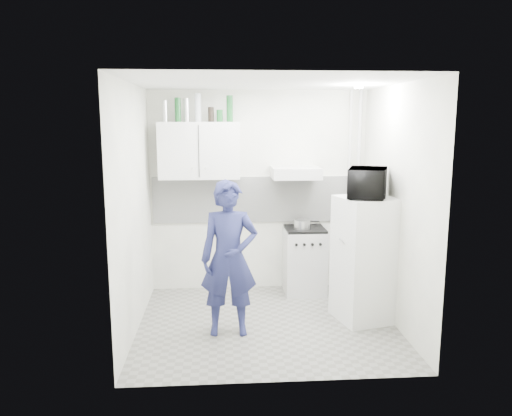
{
  "coord_description": "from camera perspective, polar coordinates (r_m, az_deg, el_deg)",
  "views": [
    {
      "loc": [
        -0.49,
        -5.19,
        2.22
      ],
      "look_at": [
        -0.1,
        0.3,
        1.25
      ],
      "focal_mm": 35.0,
      "sensor_mm": 36.0,
      "label": 1
    }
  ],
  "objects": [
    {
      "name": "canister_b",
      "position": [
        6.26,
        -4.17,
        10.46
      ],
      "size": [
        0.08,
        0.08,
        0.15
      ],
      "primitive_type": "cylinder",
      "color": "#144C1E",
      "rests_on": "upper_cabinet"
    },
    {
      "name": "ceiling_spot_fixture",
      "position": [
        5.6,
        11.67,
        13.38
      ],
      "size": [
        0.1,
        0.1,
        0.02
      ],
      "primitive_type": "cylinder",
      "color": "white",
      "rests_on": "ceiling"
    },
    {
      "name": "bottle_b",
      "position": [
        6.29,
        -8.92,
        11.03
      ],
      "size": [
        0.08,
        0.08,
        0.29
      ],
      "primitive_type": "cylinder",
      "color": "#144C1E",
      "rests_on": "upper_cabinet"
    },
    {
      "name": "saucepan",
      "position": [
        6.36,
        5.29,
        -1.85
      ],
      "size": [
        0.21,
        0.21,
        0.11
      ],
      "primitive_type": "cylinder",
      "color": "silver",
      "rests_on": "stove_top"
    },
    {
      "name": "backsplash",
      "position": [
        6.52,
        0.27,
        1.0
      ],
      "size": [
        2.74,
        0.03,
        0.6
      ],
      "primitive_type": "cube",
      "color": "white",
      "rests_on": "wall_back"
    },
    {
      "name": "range_hood",
      "position": [
        6.29,
        4.54,
        4.04
      ],
      "size": [
        0.6,
        0.5,
        0.14
      ],
      "primitive_type": "cube",
      "color": "silver",
      "rests_on": "wall_back"
    },
    {
      "name": "bottle_a",
      "position": [
        6.3,
        -10.37,
        10.83
      ],
      "size": [
        0.06,
        0.06,
        0.26
      ],
      "primitive_type": "cylinder",
      "color": "silver",
      "rests_on": "upper_cabinet"
    },
    {
      "name": "pipe_b",
      "position": [
        6.64,
        10.53,
        1.86
      ],
      "size": [
        0.04,
        0.04,
        2.6
      ],
      "primitive_type": "cylinder",
      "color": "silver",
      "rests_on": "floor"
    },
    {
      "name": "stove",
      "position": [
        6.54,
        5.55,
        -6.08
      ],
      "size": [
        0.52,
        0.52,
        0.83
      ],
      "primitive_type": "cube",
      "color": "silver",
      "rests_on": "floor"
    },
    {
      "name": "fridge",
      "position": [
        5.7,
        12.32,
        -5.73
      ],
      "size": [
        0.7,
        0.7,
        1.39
      ],
      "primitive_type": "cube",
      "rotation": [
        0.0,
        0.0,
        0.25
      ],
      "color": "white",
      "rests_on": "floor"
    },
    {
      "name": "bottle_c",
      "position": [
        6.28,
        -7.96,
        11.01
      ],
      "size": [
        0.07,
        0.07,
        0.28
      ],
      "primitive_type": "cylinder",
      "color": "silver",
      "rests_on": "upper_cabinet"
    },
    {
      "name": "wall_back",
      "position": [
        6.52,
        0.27,
        1.89
      ],
      "size": [
        2.8,
        0.0,
        2.8
      ],
      "primitive_type": "plane",
      "rotation": [
        1.57,
        0.0,
        0.0
      ],
      "color": "white",
      "rests_on": "floor"
    },
    {
      "name": "wall_left",
      "position": [
        5.35,
        -13.82,
        -0.2
      ],
      "size": [
        0.0,
        2.6,
        2.6
      ],
      "primitive_type": "plane",
      "rotation": [
        1.57,
        0.0,
        1.57
      ],
      "color": "white",
      "rests_on": "floor"
    },
    {
      "name": "upper_cabinet",
      "position": [
        6.28,
        -6.49,
        6.56
      ],
      "size": [
        1.0,
        0.35,
        0.7
      ],
      "primitive_type": "cube",
      "color": "white",
      "rests_on": "wall_back"
    },
    {
      "name": "microwave",
      "position": [
        5.54,
        12.65,
        2.83
      ],
      "size": [
        0.67,
        0.56,
        0.32
      ],
      "primitive_type": "imported",
      "rotation": [
        0.0,
        0.0,
        1.23
      ],
      "color": "black",
      "rests_on": "fridge"
    },
    {
      "name": "bottle_e",
      "position": [
        6.27,
        -3.02,
        11.26
      ],
      "size": [
        0.08,
        0.08,
        0.32
      ],
      "primitive_type": "cylinder",
      "color": "#144C1E",
      "rests_on": "upper_cabinet"
    },
    {
      "name": "bottle_d",
      "position": [
        6.27,
        -6.65,
        11.32
      ],
      "size": [
        0.08,
        0.08,
        0.34
      ],
      "primitive_type": "cylinder",
      "color": "#B2B7BC",
      "rests_on": "upper_cabinet"
    },
    {
      "name": "wall_right",
      "position": [
        5.6,
        15.7,
        0.16
      ],
      "size": [
        0.0,
        2.6,
        2.6
      ],
      "primitive_type": "plane",
      "rotation": [
        1.57,
        0.0,
        -1.57
      ],
      "color": "white",
      "rests_on": "floor"
    },
    {
      "name": "floor",
      "position": [
        5.67,
        1.24,
        -13.07
      ],
      "size": [
        2.8,
        2.8,
        0.0
      ],
      "primitive_type": "plane",
      "color": "gray",
      "rests_on": "ground"
    },
    {
      "name": "stove_top",
      "position": [
        6.43,
        5.62,
        -2.39
      ],
      "size": [
        0.5,
        0.5,
        0.03
      ],
      "primitive_type": "cube",
      "color": "black",
      "rests_on": "stove"
    },
    {
      "name": "canister_a",
      "position": [
        6.27,
        -5.18,
        10.6
      ],
      "size": [
        0.07,
        0.07,
        0.18
      ],
      "primitive_type": "cylinder",
      "color": "black",
      "rests_on": "upper_cabinet"
    },
    {
      "name": "pipe_a",
      "position": [
        6.67,
        11.53,
        1.87
      ],
      "size": [
        0.05,
        0.05,
        2.6
      ],
      "primitive_type": "cylinder",
      "color": "silver",
      "rests_on": "floor"
    },
    {
      "name": "ceiling",
      "position": [
        5.23,
        1.35,
        14.16
      ],
      "size": [
        2.8,
        2.8,
        0.0
      ],
      "primitive_type": "plane",
      "color": "white",
      "rests_on": "wall_back"
    },
    {
      "name": "person",
      "position": [
        5.18,
        -3.09,
        -5.77
      ],
      "size": [
        0.6,
        0.39,
        1.63
      ],
      "primitive_type": "imported",
      "rotation": [
        0.0,
        0.0,
        -0.01
      ],
      "color": "navy",
      "rests_on": "floor"
    }
  ]
}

